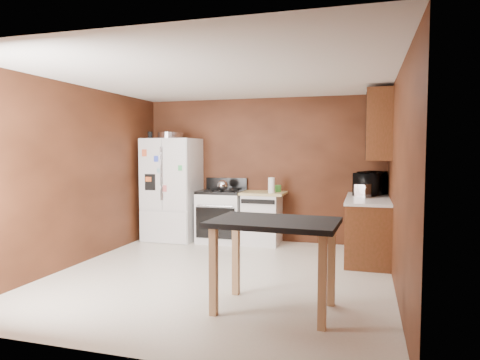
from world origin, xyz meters
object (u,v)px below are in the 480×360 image
at_px(gas_range, 222,215).
at_px(kettle, 222,185).
at_px(roasting_pan, 170,135).
at_px(dishwasher, 262,217).
at_px(island, 275,234).
at_px(pen_cup, 150,135).
at_px(paper_towel, 271,185).
at_px(refrigerator, 172,189).
at_px(microwave, 371,184).
at_px(toaster, 364,191).
at_px(green_canister, 278,188).

bearing_deg(gas_range, kettle, -61.92).
relative_size(roasting_pan, dishwasher, 0.49).
bearing_deg(kettle, dishwasher, 9.48).
bearing_deg(dishwasher, island, -74.31).
xyz_separation_m(roasting_pan, pen_cup, (-0.34, -0.10, 0.01)).
relative_size(paper_towel, refrigerator, 0.14).
distance_m(microwave, refrigerator, 3.39).
bearing_deg(toaster, gas_range, -166.45).
relative_size(roasting_pan, gas_range, 0.40).
relative_size(paper_towel, dishwasher, 0.29).
bearing_deg(microwave, gas_range, 112.81).
bearing_deg(toaster, green_canister, -177.47).
distance_m(kettle, dishwasher, 0.87).
xyz_separation_m(kettle, microwave, (2.43, 0.00, 0.07)).
bearing_deg(gas_range, green_canister, 5.91).
bearing_deg(gas_range, roasting_pan, -174.41).
height_order(green_canister, refrigerator, refrigerator).
bearing_deg(refrigerator, toaster, -7.03).
height_order(paper_towel, dishwasher, paper_towel).
height_order(toaster, microwave, microwave).
bearing_deg(paper_towel, kettle, 178.82).
bearing_deg(microwave, island, -173.61).
distance_m(roasting_pan, dishwasher, 2.16).
height_order(roasting_pan, paper_towel, roasting_pan).
relative_size(paper_towel, microwave, 0.43).
bearing_deg(kettle, roasting_pan, -179.89).
bearing_deg(roasting_pan, kettle, 0.11).
xyz_separation_m(gas_range, island, (1.54, -2.90, 0.31)).
bearing_deg(island, gas_range, 118.00).
height_order(toaster, refrigerator, refrigerator).
height_order(toaster, island, toaster).
bearing_deg(kettle, toaster, -9.22).
distance_m(roasting_pan, gas_range, 1.67).
xyz_separation_m(roasting_pan, paper_towel, (1.82, -0.02, -0.84)).
bearing_deg(dishwasher, gas_range, -178.06).
bearing_deg(dishwasher, kettle, -170.52).
distance_m(kettle, gas_range, 0.54).
relative_size(kettle, dishwasher, 0.21).
bearing_deg(toaster, paper_towel, -169.15).
distance_m(toaster, island, 2.58).
bearing_deg(microwave, green_canister, 107.71).
xyz_separation_m(paper_towel, green_canister, (0.07, 0.21, -0.07)).
relative_size(refrigerator, island, 1.42).
xyz_separation_m(roasting_pan, kettle, (0.96, 0.00, -0.86)).
height_order(pen_cup, toaster, pen_cup).
height_order(microwave, refrigerator, refrigerator).
bearing_deg(gas_range, microwave, -1.93).
bearing_deg(roasting_pan, pen_cup, -164.38).
distance_m(green_canister, island, 3.06).
distance_m(green_canister, toaster, 1.51).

